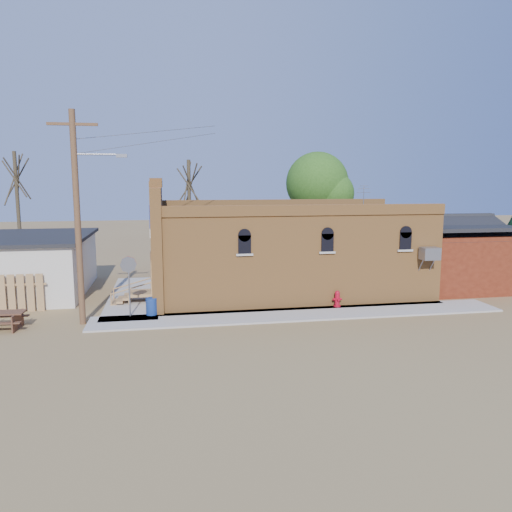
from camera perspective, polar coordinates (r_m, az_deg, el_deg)
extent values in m
plane|color=brown|center=(22.01, 2.10, -7.55)|extent=(120.00, 120.00, 0.00)
cube|color=#9E9991|center=(23.19, 5.28, -6.64)|extent=(19.00, 2.20, 0.08)
cube|color=#9E9991|center=(27.39, -13.69, -4.47)|extent=(2.60, 10.00, 0.08)
cube|color=#BE7A3A|center=(27.23, 3.78, 0.41)|extent=(14.00, 7.00, 4.50)
cube|color=black|center=(27.00, 3.83, 5.25)|extent=(13.80, 6.80, 0.12)
cube|color=#BE7A3A|center=(26.35, -11.15, 1.42)|extent=(0.50, 7.40, 5.80)
cube|color=navy|center=(25.05, -11.95, 3.56)|extent=(0.08, 1.10, 1.56)
cube|color=gray|center=(25.78, 19.25, 0.27)|extent=(0.85, 0.65, 0.60)
cube|color=#511B0D|center=(31.00, 21.07, -0.37)|extent=(5.00, 6.00, 3.20)
cylinder|color=#4F311F|center=(22.22, -19.73, 3.92)|extent=(0.26, 0.26, 9.00)
cube|color=#4F311F|center=(22.28, -20.25, 13.96)|extent=(2.00, 0.12, 0.12)
cylinder|color=gray|center=(22.05, -17.74, 11.01)|extent=(1.80, 0.08, 0.08)
cube|color=gray|center=(21.95, -15.10, 11.00)|extent=(0.45, 0.22, 0.14)
cylinder|color=#453B27|center=(33.77, -7.60, 4.49)|extent=(0.24, 0.24, 7.50)
cylinder|color=#453B27|center=(35.99, -25.51, 4.38)|extent=(0.24, 0.24, 8.00)
cylinder|color=#453B27|center=(35.86, 6.93, 3.78)|extent=(0.28, 0.28, 6.30)
sphere|color=#264F16|center=(35.74, 7.01, 8.26)|extent=(4.40, 4.40, 4.40)
cylinder|color=#A1091B|center=(24.59, 9.24, -5.66)|extent=(0.41, 0.41, 0.06)
cylinder|color=#A1091B|center=(24.51, 9.26, -4.91)|extent=(0.28, 0.28, 0.60)
sphere|color=#A1091B|center=(24.44, 9.28, -4.20)|extent=(0.24, 0.24, 0.24)
cylinder|color=#A1091B|center=(24.37, 9.38, -4.98)|extent=(0.13, 0.15, 0.11)
cylinder|color=#A1091B|center=(24.46, 8.92, -4.91)|extent=(0.15, 0.13, 0.11)
cylinder|color=#A1091B|center=(24.56, 9.60, -4.88)|extent=(0.15, 0.13, 0.11)
cylinder|color=gray|center=(23.02, -14.27, -3.71)|extent=(0.07, 0.07, 2.47)
cylinder|color=gray|center=(22.79, -14.38, -0.96)|extent=(0.72, 0.26, 0.74)
cylinder|color=#B9130A|center=(22.84, -14.37, -0.94)|extent=(0.72, 0.26, 0.74)
cylinder|color=navy|center=(23.26, -11.85, -5.65)|extent=(0.61, 0.61, 0.78)
cube|color=#543221|center=(23.16, -25.60, -6.70)|extent=(0.12, 1.39, 0.69)
cube|color=#543221|center=(23.26, -27.06, -5.80)|extent=(1.82, 0.87, 0.06)
cube|color=#543221|center=(23.83, -26.58, -6.17)|extent=(1.79, 0.32, 0.05)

